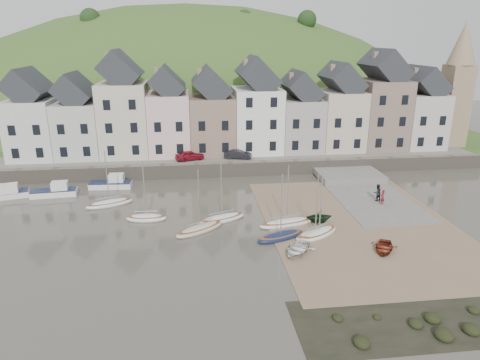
{
  "coord_description": "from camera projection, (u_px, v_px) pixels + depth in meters",
  "views": [
    {
      "loc": [
        -5.1,
        -37.04,
        17.3
      ],
      "look_at": [
        0.0,
        6.0,
        3.0
      ],
      "focal_mm": 32.42,
      "sensor_mm": 36.0,
      "label": 1
    }
  ],
  "objects": [
    {
      "name": "person_red",
      "position": [
        382.0,
        197.0,
        46.67
      ],
      "size": [
        0.71,
        0.69,
        1.64
      ],
      "primitive_type": "imported",
      "rotation": [
        0.0,
        0.0,
        3.88
      ],
      "color": "maroon",
      "rests_on": "slipway"
    },
    {
      "name": "rowboat_white",
      "position": [
        297.0,
        249.0,
        36.25
      ],
      "size": [
        4.11,
        4.27,
        0.72
      ],
      "primitive_type": "imported",
      "rotation": [
        0.0,
        0.0,
        -0.67
      ],
      "color": "silver",
      "rests_on": "beach"
    },
    {
      "name": "sailboat_6",
      "position": [
        319.0,
        233.0,
        39.6
      ],
      "size": [
        4.64,
        3.81,
        6.32
      ],
      "color": "white",
      "rests_on": "ground"
    },
    {
      "name": "car_left",
      "position": [
        190.0,
        155.0,
        58.03
      ],
      "size": [
        4.15,
        2.58,
        1.32
      ],
      "primitive_type": "imported",
      "rotation": [
        0.0,
        0.0,
        1.86
      ],
      "color": "maroon",
      "rests_on": "quay_street"
    },
    {
      "name": "car_right",
      "position": [
        238.0,
        154.0,
        58.77
      ],
      "size": [
        3.94,
        2.22,
        1.23
      ],
      "primitive_type": "imported",
      "rotation": [
        0.0,
        0.0,
        1.31
      ],
      "color": "black",
      "rests_on": "quay_street"
    },
    {
      "name": "beach",
      "position": [
        359.0,
        224.0,
        42.14
      ],
      "size": [
        18.0,
        26.0,
        0.06
      ],
      "primitive_type": "cube",
      "color": "#80664E",
      "rests_on": "ground"
    },
    {
      "name": "motorboat_1",
      "position": [
        5.0,
        193.0,
        48.8
      ],
      "size": [
        5.59,
        3.0,
        1.7
      ],
      "color": "white",
      "rests_on": "ground"
    },
    {
      "name": "townhouse_terrace",
      "position": [
        237.0,
        111.0,
        61.46
      ],
      "size": [
        61.05,
        8.0,
        13.93
      ],
      "color": "silver",
      "rests_on": "quay_land"
    },
    {
      "name": "sailboat_2",
      "position": [
        200.0,
        229.0,
        40.51
      ],
      "size": [
        5.17,
        4.15,
        6.32
      ],
      "color": "beige",
      "rests_on": "ground"
    },
    {
      "name": "person_dark",
      "position": [
        377.0,
        193.0,
        47.61
      ],
      "size": [
        1.1,
        0.96,
        1.9
      ],
      "primitive_type": "imported",
      "rotation": [
        0.0,
        0.0,
        3.44
      ],
      "color": "black",
      "rests_on": "slipway"
    },
    {
      "name": "sailboat_1",
      "position": [
        146.0,
        218.0,
        43.02
      ],
      "size": [
        4.1,
        1.8,
        6.32
      ],
      "color": "white",
      "rests_on": "ground"
    },
    {
      "name": "motorboat_2",
      "position": [
        112.0,
        183.0,
        52.23
      ],
      "size": [
        5.04,
        2.01,
        1.7
      ],
      "color": "white",
      "rests_on": "ground"
    },
    {
      "name": "slipway",
      "position": [
        366.0,
        194.0,
        50.13
      ],
      "size": [
        8.0,
        18.0,
        0.12
      ],
      "primitive_type": "cube",
      "color": "slate",
      "rests_on": "ground"
    },
    {
      "name": "shore_rocks",
      "position": [
        414.0,
        325.0,
        27.22
      ],
      "size": [
        14.0,
        6.0,
        0.73
      ],
      "color": "black",
      "rests_on": "ground"
    },
    {
      "name": "sailboat_5",
      "position": [
        281.0,
        236.0,
        39.04
      ],
      "size": [
        5.01,
        3.12,
        6.32
      ],
      "color": "#141F41",
      "rests_on": "ground"
    },
    {
      "name": "quay_street",
      "position": [
        228.0,
        157.0,
        59.77
      ],
      "size": [
        70.0,
        7.0,
        0.1
      ],
      "primitive_type": "cube",
      "color": "slate",
      "rests_on": "quay_land"
    },
    {
      "name": "ground",
      "position": [
        247.0,
        230.0,
        40.93
      ],
      "size": [
        160.0,
        160.0,
        0.0
      ],
      "primitive_type": "plane",
      "color": "#454136",
      "rests_on": "ground"
    },
    {
      "name": "quay_land",
      "position": [
        221.0,
        144.0,
        70.87
      ],
      "size": [
        90.0,
        30.0,
        1.5
      ],
      "primitive_type": "cube",
      "color": "#3F5E25",
      "rests_on": "ground"
    },
    {
      "name": "rowboat_red",
      "position": [
        384.0,
        248.0,
        36.62
      ],
      "size": [
        3.41,
        3.76,
        0.64
      ],
      "primitive_type": "imported",
      "rotation": [
        0.0,
        0.0,
        -0.5
      ],
      "color": "maroon",
      "rests_on": "beach"
    },
    {
      "name": "sailboat_0",
      "position": [
        110.0,
        203.0,
        46.76
      ],
      "size": [
        5.27,
        3.37,
        6.32
      ],
      "color": "white",
      "rests_on": "ground"
    },
    {
      "name": "sailboat_3",
      "position": [
        222.0,
        218.0,
        42.84
      ],
      "size": [
        5.24,
        3.31,
        6.32
      ],
      "color": "white",
      "rests_on": "ground"
    },
    {
      "name": "sailboat_4",
      "position": [
        287.0,
        223.0,
        41.85
      ],
      "size": [
        5.83,
        2.68,
        6.32
      ],
      "color": "white",
      "rests_on": "ground"
    },
    {
      "name": "sailboat_7",
      "position": [
        315.0,
        234.0,
        39.54
      ],
      "size": [
        4.68,
        3.4,
        6.32
      ],
      "color": "beige",
      "rests_on": "ground"
    },
    {
      "name": "seawall",
      "position": [
        230.0,
        169.0,
        56.67
      ],
      "size": [
        70.0,
        1.2,
        1.8
      ],
      "primitive_type": "cube",
      "color": "slate",
      "rests_on": "ground"
    },
    {
      "name": "rowboat_green",
      "position": [
        319.0,
        216.0,
        42.21
      ],
      "size": [
        2.54,
        2.2,
        1.32
      ],
      "primitive_type": "imported",
      "rotation": [
        0.0,
        0.0,
        -1.59
      ],
      "color": "#16331B",
      "rests_on": "beach"
    },
    {
      "name": "church_spire",
      "position": [
        458.0,
        82.0,
        63.95
      ],
      "size": [
        4.0,
        4.0,
        18.0
      ],
      "color": "#997F60",
      "rests_on": "quay_land"
    },
    {
      "name": "hillside",
      "position": [
        192.0,
        194.0,
        102.59
      ],
      "size": [
        134.4,
        84.0,
        84.0
      ],
      "color": "#3F5E25",
      "rests_on": "ground"
    },
    {
      "name": "motorboat_0",
      "position": [
        55.0,
        191.0,
        49.55
      ],
      "size": [
        5.11,
        2.17,
        1.7
      ],
      "color": "white",
      "rests_on": "ground"
    }
  ]
}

